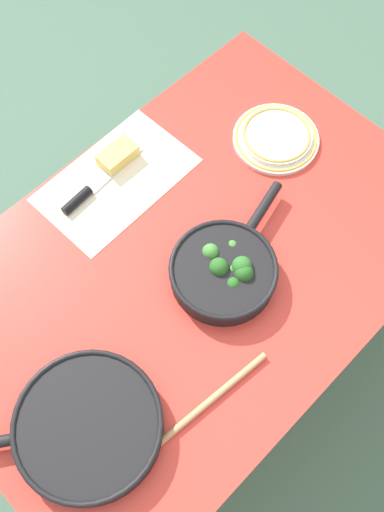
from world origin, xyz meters
TOP-DOWN VIEW (x-y plane):
  - ground_plane at (0.00, 0.00)m, footprint 14.00×14.00m
  - dining_table_red at (0.00, 0.00)m, footprint 1.23×0.82m
  - skillet_broccoli at (-0.03, 0.08)m, footprint 0.38×0.24m
  - skillet_eggs at (0.41, 0.12)m, footprint 0.41×0.33m
  - wooden_spoon at (0.29, 0.25)m, footprint 0.39×0.07m
  - parchment_sheet at (-0.02, -0.29)m, footprint 0.39×0.24m
  - grater_knife at (0.04, -0.31)m, footprint 0.26×0.04m
  - cheese_block at (-0.07, -0.33)m, footprint 0.10×0.06m
  - dinner_plate_stack at (-0.39, -0.09)m, footprint 0.22×0.22m

SIDE VIEW (x-z plane):
  - ground_plane at x=0.00m, z-range 0.00..0.00m
  - dining_table_red at x=0.00m, z-range 0.28..1.02m
  - parchment_sheet at x=-0.02m, z-range 0.74..0.74m
  - wooden_spoon at x=0.29m, z-range 0.74..0.75m
  - grater_knife at x=0.04m, z-range 0.73..0.76m
  - dinner_plate_stack at x=-0.39m, z-range 0.74..0.76m
  - cheese_block at x=-0.07m, z-range 0.74..0.77m
  - skillet_eggs at x=0.41m, z-range 0.74..0.79m
  - skillet_broccoli at x=-0.03m, z-range 0.73..0.81m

